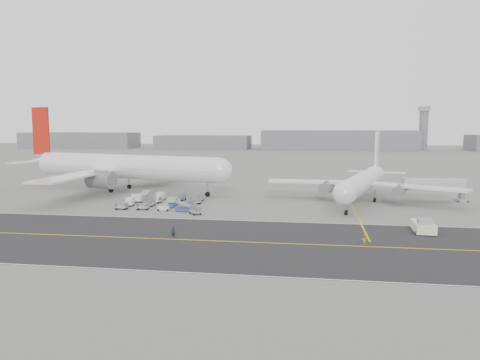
# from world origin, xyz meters

# --- Properties ---
(ground) EXTENTS (700.00, 700.00, 0.00)m
(ground) POSITION_xyz_m (0.00, 0.00, 0.00)
(ground) COLOR gray
(ground) RESTS_ON ground
(taxiway) EXTENTS (220.00, 59.00, 0.03)m
(taxiway) POSITION_xyz_m (5.02, -17.98, 0.01)
(taxiway) COLOR #2A2A2C
(taxiway) RESTS_ON ground
(horizon_buildings) EXTENTS (520.00, 28.00, 28.00)m
(horizon_buildings) POSITION_xyz_m (30.00, 260.00, 0.00)
(horizon_buildings) COLOR gray
(horizon_buildings) RESTS_ON ground
(control_tower) EXTENTS (7.00, 7.00, 31.25)m
(control_tower) POSITION_xyz_m (100.00, 265.00, 16.25)
(control_tower) COLOR gray
(control_tower) RESTS_ON ground
(airliner_a) EXTENTS (64.96, 63.56, 22.93)m
(airliner_a) POSITION_xyz_m (-29.90, 32.77, 6.59)
(airliner_a) COLOR white
(airliner_a) RESTS_ON ground
(airliner_b) EXTENTS (44.26, 45.22, 15.99)m
(airliner_b) POSITION_xyz_m (33.02, 24.36, 4.62)
(airliner_b) COLOR white
(airliner_b) RESTS_ON ground
(pushback_tug) EXTENTS (3.37, 8.66, 2.47)m
(pushback_tug) POSITION_xyz_m (39.55, -6.88, 1.01)
(pushback_tug) COLOR white
(pushback_tug) RESTS_ON ground
(jet_bridge) EXTENTS (14.80, 3.86, 5.55)m
(jet_bridge) POSITION_xyz_m (49.35, 26.30, 3.87)
(jet_bridge) COLOR gray
(jet_bridge) RESTS_ON ground
(gse_cluster) EXTENTS (21.60, 20.83, 1.93)m
(gse_cluster) POSITION_xyz_m (-11.65, 12.41, 0.00)
(gse_cluster) COLOR #A0A0A5
(gse_cluster) RESTS_ON ground
(stray_dolly) EXTENTS (2.85, 3.10, 1.63)m
(stray_dolly) POSITION_xyz_m (-1.77, 2.56, 0.00)
(stray_dolly) COLOR silver
(stray_dolly) RESTS_ON ground
(ground_crew_a) EXTENTS (0.69, 0.52, 1.72)m
(ground_crew_a) POSITION_xyz_m (-0.45, -16.86, 0.86)
(ground_crew_a) COLOR black
(ground_crew_a) RESTS_ON ground
(ground_crew_b) EXTENTS (0.82, 0.67, 1.54)m
(ground_crew_b) POSITION_xyz_m (28.90, -16.96, 0.77)
(ground_crew_b) COLOR gold
(ground_crew_b) RESTS_ON ground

